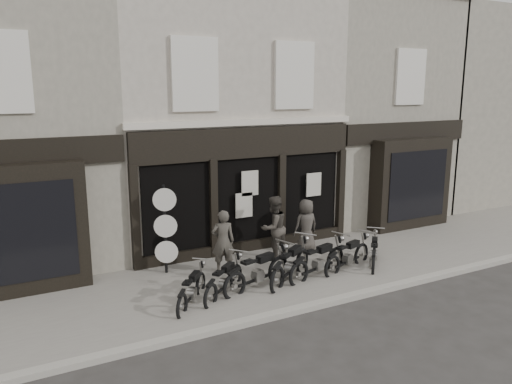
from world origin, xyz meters
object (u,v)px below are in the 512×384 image
motorcycle_6 (374,254)px  motorcycle_5 (348,258)px  man_right (306,226)px  advert_sign_post (165,233)px  man_left (223,241)px  motorcycle_2 (258,274)px  man_centre (274,228)px  motorcycle_0 (192,292)px  motorcycle_3 (291,267)px  motorcycle_1 (224,283)px  motorcycle_4 (318,264)px

motorcycle_6 → motorcycle_5: bearing=129.9°
man_right → advert_sign_post: size_ratio=0.64×
motorcycle_5 → motorcycle_6: bearing=-21.0°
man_left → advert_sign_post: advert_sign_post is taller
motorcycle_2 → man_left: bearing=87.3°
man_left → man_centre: 1.79m
motorcycle_0 → motorcycle_3: motorcycle_3 is taller
motorcycle_6 → man_centre: size_ratio=0.86×
motorcycle_6 → advert_sign_post: size_ratio=0.63×
motorcycle_5 → motorcycle_6: 0.91m
motorcycle_1 → man_centre: bearing=-4.1°
motorcycle_0 → motorcycle_5: (4.64, 0.10, 0.04)m
motorcycle_4 → man_centre: man_centre is taller
motorcycle_2 → man_right: (2.59, 1.75, 0.50)m
motorcycle_5 → man_centre: man_centre is taller
motorcycle_1 → motorcycle_6: (4.68, -0.04, -0.01)m
motorcycle_0 → motorcycle_4: 3.60m
motorcycle_2 → motorcycle_6: 3.74m
motorcycle_3 → advert_sign_post: size_ratio=0.80×
man_left → man_right: man_left is taller
motorcycle_2 → man_left: man_left is taller
motorcycle_0 → man_centre: bearing=-21.4°
motorcycle_0 → man_left: man_left is taller
man_centre → advert_sign_post: bearing=-20.7°
advert_sign_post → man_left: bearing=-3.8°
motorcycle_5 → man_left: bearing=138.5°
man_centre → man_right: 1.19m
motorcycle_0 → motorcycle_4: size_ratio=0.72×
motorcycle_4 → motorcycle_6: size_ratio=1.37×
motorcycle_1 → man_right: (3.52, 1.75, 0.55)m
motorcycle_3 → man_right: (1.59, 1.70, 0.49)m
motorcycle_1 → motorcycle_5: bearing=-39.5°
man_left → man_centre: size_ratio=0.93×
motorcycle_6 → man_left: 4.37m
motorcycle_5 → man_right: (-0.25, 1.75, 0.53)m
motorcycle_4 → motorcycle_6: motorcycle_4 is taller
motorcycle_0 → motorcycle_6: 5.55m
motorcycle_5 → motorcycle_1: bearing=161.3°
motorcycle_4 → motorcycle_2: bearing=161.2°
motorcycle_5 → motorcycle_0: bearing=162.5°
motorcycle_2 → advert_sign_post: size_ratio=0.87×
advert_sign_post → motorcycle_4: bearing=-9.1°
motorcycle_1 → motorcycle_3: (1.93, 0.05, 0.06)m
motorcycle_1 → man_left: (0.58, 1.34, 0.60)m
man_centre → man_right: man_centre is taller
motorcycle_1 → motorcycle_4: (2.73, -0.07, 0.05)m
man_right → man_centre: bearing=3.8°
motorcycle_1 → motorcycle_2: 0.93m
motorcycle_5 → man_right: size_ratio=1.25×
man_left → advert_sign_post: 1.55m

